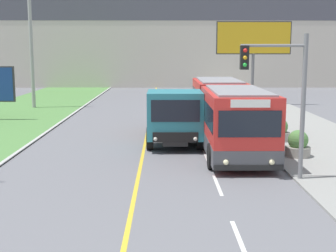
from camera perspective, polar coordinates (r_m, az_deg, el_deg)
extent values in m
cube|color=silver|center=(11.76, 8.68, -13.46)|extent=(0.12, 2.40, 0.01)
cube|color=silver|center=(16.06, 6.07, -7.17)|extent=(0.12, 2.40, 0.01)
cube|color=silver|center=(20.50, 4.61, -3.55)|extent=(0.12, 2.40, 0.01)
cube|color=silver|center=(24.99, 3.68, -1.23)|extent=(0.12, 2.40, 0.01)
cube|color=silver|center=(29.51, 3.03, 0.38)|extent=(0.12, 2.40, 0.01)
cube|color=silver|center=(34.06, 2.56, 1.57)|extent=(0.12, 2.40, 0.01)
cube|color=silver|center=(38.62, 2.20, 2.47)|extent=(0.12, 2.40, 0.01)
cube|color=red|center=(19.59, 8.40, 0.44)|extent=(2.53, 5.77, 2.58)
cube|color=#4C4C51|center=(19.75, 8.33, -2.26)|extent=(2.55, 5.79, 0.70)
cube|color=black|center=(19.54, 8.42, 1.57)|extent=(2.56, 5.31, 0.90)
cube|color=gray|center=(19.43, 8.49, 4.33)|extent=(2.15, 5.19, 0.08)
cube|color=red|center=(26.14, 6.16, 2.66)|extent=(2.53, 5.77, 2.58)
cube|color=#4C4C51|center=(26.27, 6.12, 0.62)|extent=(2.55, 5.79, 0.70)
cube|color=black|center=(26.10, 6.17, 3.51)|extent=(2.56, 5.31, 0.90)
cube|color=gray|center=(26.03, 6.21, 5.58)|extent=(2.15, 5.19, 0.08)
cube|color=#474747|center=(22.86, 7.12, 1.71)|extent=(2.33, 0.90, 2.38)
cube|color=black|center=(16.70, 9.95, 0.24)|extent=(2.23, 0.04, 0.95)
cube|color=black|center=(17.01, 9.81, -5.03)|extent=(2.48, 0.06, 0.20)
sphere|color=#F4EAB2|center=(16.82, 7.07, -4.42)|extent=(0.20, 0.20, 0.20)
sphere|color=#F4EAB2|center=(17.11, 12.56, -4.34)|extent=(0.20, 0.20, 0.20)
cube|color=white|center=(16.61, 10.02, 2.71)|extent=(1.39, 0.04, 0.28)
cylinder|color=black|center=(18.06, 5.33, -3.69)|extent=(0.28, 1.00, 1.00)
cylinder|color=black|center=(18.46, 12.79, -3.60)|extent=(0.28, 1.00, 1.00)
cylinder|color=black|center=(21.43, 4.40, -1.63)|extent=(0.28, 1.00, 1.00)
cylinder|color=black|center=(21.77, 10.72, -1.60)|extent=(0.28, 1.00, 1.00)
cylinder|color=black|center=(26.74, 3.42, 0.54)|extent=(0.28, 1.00, 1.00)
cylinder|color=black|center=(27.01, 8.51, 0.54)|extent=(0.28, 1.00, 1.00)
cube|color=black|center=(23.88, 0.70, -0.62)|extent=(1.12, 6.88, 0.20)
cube|color=teal|center=(21.57, 0.83, 1.44)|extent=(2.49, 2.56, 2.12)
cube|color=black|center=(20.24, 0.91, 1.84)|extent=(2.12, 0.04, 0.96)
cube|color=black|center=(20.41, 0.91, -1.39)|extent=(1.99, 0.06, 0.44)
sphere|color=silver|center=(20.41, -1.54, -1.59)|extent=(0.18, 0.18, 0.18)
sphere|color=silver|center=(20.45, 3.35, -1.58)|extent=(0.18, 0.18, 0.18)
cube|color=#994C19|center=(25.24, 0.63, 0.28)|extent=(2.37, 4.07, 0.12)
cube|color=#994C19|center=(25.16, -1.93, 1.65)|extent=(0.12, 4.07, 1.33)
cube|color=#994C19|center=(25.20, 3.19, 1.65)|extent=(0.12, 4.07, 1.33)
cube|color=#994C19|center=(23.20, 0.73, 1.01)|extent=(2.37, 0.12, 1.33)
cube|color=#994C19|center=(27.12, 0.55, 2.20)|extent=(2.37, 0.12, 1.33)
cube|color=#994C19|center=(23.10, 0.74, 2.94)|extent=(2.37, 0.12, 0.24)
cylinder|color=black|center=(21.49, -2.22, -1.53)|extent=(0.30, 1.04, 1.04)
cylinder|color=black|center=(21.55, 3.89, -1.51)|extent=(0.30, 1.04, 1.04)
cylinder|color=black|center=(25.46, -1.96, 0.16)|extent=(0.30, 1.04, 1.04)
cylinder|color=black|center=(25.50, 3.20, 0.17)|extent=(0.30, 1.04, 1.04)
cylinder|color=#9E9E99|center=(38.54, -16.38, 10.53)|extent=(0.28, 0.28, 11.32)
cylinder|color=slate|center=(16.68, 16.13, 2.03)|extent=(0.16, 0.16, 5.08)
cylinder|color=slate|center=(16.28, 12.71, 9.54)|extent=(2.20, 0.10, 0.10)
cube|color=black|center=(16.10, 9.30, 8.23)|extent=(0.28, 0.24, 0.80)
sphere|color=red|center=(15.97, 9.40, 9.08)|extent=(0.14, 0.14, 0.14)
sphere|color=orange|center=(15.97, 9.38, 8.22)|extent=(0.14, 0.14, 0.14)
sphere|color=green|center=(15.97, 9.35, 7.36)|extent=(0.14, 0.14, 0.14)
cylinder|color=#59595B|center=(39.64, 10.26, 5.61)|extent=(0.24, 0.24, 4.28)
cube|color=#333333|center=(39.59, 10.40, 10.52)|extent=(6.14, 0.20, 2.67)
cube|color=gold|center=(39.48, 10.43, 10.53)|extent=(5.98, 0.02, 2.51)
cylinder|color=gray|center=(20.58, 15.52, -3.01)|extent=(1.06, 1.06, 0.41)
sphere|color=#518442|center=(20.48, 15.57, -1.65)|extent=(0.85, 0.85, 0.85)
cylinder|color=gray|center=(23.91, 13.39, -1.24)|extent=(1.03, 1.03, 0.42)
sphere|color=#518442|center=(23.83, 13.44, -0.07)|extent=(0.83, 0.83, 0.83)
cylinder|color=gray|center=(27.27, 11.55, 0.06)|extent=(1.06, 1.06, 0.39)
sphere|color=#518442|center=(27.20, 11.58, 1.08)|extent=(0.85, 0.85, 0.85)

